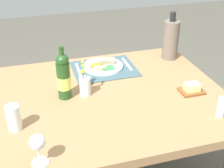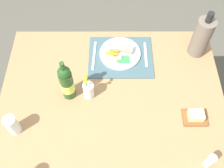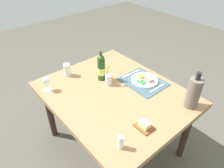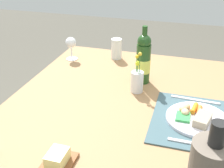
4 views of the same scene
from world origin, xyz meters
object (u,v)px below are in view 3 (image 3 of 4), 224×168
(dinner_plate, at_px, (144,80))
(wine_glass, at_px, (46,81))
(butter_dish, at_px, (144,125))
(water_tumbler, at_px, (67,71))
(fork, at_px, (157,88))
(cooler_bottle, at_px, (194,93))
(flower_vase, at_px, (109,79))
(knife, at_px, (131,74))
(dining_table, at_px, (115,99))
(salt_shaker, at_px, (121,142))
(wine_bottle, at_px, (101,68))

(dinner_plate, distance_m, wine_glass, 0.89)
(butter_dish, relative_size, water_tumbler, 1.05)
(fork, xyz_separation_m, cooler_bottle, (-0.32, -0.03, 0.13))
(fork, height_order, butter_dish, butter_dish)
(flower_vase, bearing_deg, knife, -93.82)
(dining_table, xyz_separation_m, dinner_plate, (-0.05, -0.32, 0.09))
(salt_shaker, xyz_separation_m, wine_bottle, (0.70, -0.39, 0.07))
(water_tumbler, bearing_deg, wine_glass, 109.04)
(wine_glass, height_order, butter_dish, wine_glass)
(salt_shaker, bearing_deg, flower_vase, -33.34)
(dining_table, distance_m, wine_glass, 0.62)
(knife, bearing_deg, fork, -175.59)
(dinner_plate, height_order, salt_shaker, salt_shaker)
(fork, distance_m, butter_dish, 0.49)
(knife, distance_m, wine_bottle, 0.32)
(dining_table, bearing_deg, cooler_bottle, -146.24)
(flower_vase, bearing_deg, wine_bottle, -2.66)
(dinner_plate, height_order, wine_bottle, wine_bottle)
(fork, xyz_separation_m, wine_glass, (0.62, 0.75, 0.09))
(fork, distance_m, flower_vase, 0.45)
(wine_glass, distance_m, salt_shaker, 0.88)
(cooler_bottle, xyz_separation_m, butter_dish, (0.08, 0.46, -0.11))
(knife, relative_size, wine_bottle, 0.74)
(flower_vase, bearing_deg, butter_dish, 166.02)
(dinner_plate, bearing_deg, water_tumbler, 41.72)
(flower_vase, height_order, wine_bottle, wine_bottle)
(cooler_bottle, xyz_separation_m, water_tumbler, (1.03, 0.52, -0.08))
(dinner_plate, relative_size, water_tumbler, 2.04)
(cooler_bottle, bearing_deg, fork, 5.38)
(flower_vase, bearing_deg, dinner_plate, -122.14)
(fork, height_order, flower_vase, flower_vase)
(knife, relative_size, butter_dish, 1.68)
(cooler_bottle, bearing_deg, wine_glass, 39.73)
(dining_table, relative_size, water_tumbler, 10.20)
(salt_shaker, bearing_deg, water_tumbler, -10.54)
(butter_dish, bearing_deg, fork, -61.35)
(salt_shaker, bearing_deg, butter_dish, -85.92)
(fork, bearing_deg, salt_shaker, 111.00)
(wine_bottle, bearing_deg, salt_shaker, 150.68)
(fork, distance_m, wine_bottle, 0.54)
(butter_dish, relative_size, flower_vase, 0.64)
(water_tumbler, bearing_deg, dinner_plate, -138.28)
(dinner_plate, distance_m, water_tumbler, 0.74)
(dinner_plate, xyz_separation_m, fork, (-0.16, 0.00, -0.01))
(dinner_plate, distance_m, wine_bottle, 0.42)
(fork, height_order, knife, same)
(cooler_bottle, distance_m, butter_dish, 0.48)
(wine_bottle, bearing_deg, dinner_plate, -135.88)
(dinner_plate, relative_size, flower_vase, 1.25)
(butter_dish, bearing_deg, wine_bottle, -12.20)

